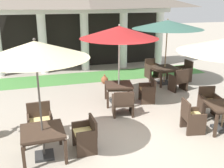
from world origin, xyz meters
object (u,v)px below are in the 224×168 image
(patio_umbrella_mid_left, at_px, (35,51))
(patio_chair_mid_left_east, at_px, (86,135))
(terracotta_urn, at_px, (105,80))
(patio_chair_far_back_east, at_px, (184,72))
(patio_umbrella_near_foreground, at_px, (119,33))
(patio_table_near_foreground, at_px, (119,87))
(patio_chair_near_foreground_south, at_px, (123,103))
(patio_chair_far_back_south, at_px, (179,81))
(patio_chair_far_back_north, at_px, (152,69))
(patio_chair_mid_left_north, at_px, (40,122))
(patio_chair_mid_right_north, at_px, (208,103))
(patio_chair_near_foreground_east, at_px, (148,91))
(patio_umbrella_far_back, at_px, (168,25))
(patio_table_mid_right, at_px, (224,108))
(patio_table_far_back, at_px, (165,69))
(patio_table_mid_left, at_px, (43,134))
(patio_chair_mid_right_west, at_px, (192,118))

(patio_umbrella_mid_left, xyz_separation_m, patio_chair_mid_left_east, (1.00, 0.04, -2.12))
(patio_umbrella_mid_left, distance_m, terracotta_urn, 6.23)
(patio_chair_far_back_east, bearing_deg, patio_umbrella_near_foreground, 109.13)
(patio_table_near_foreground, distance_m, patio_chair_near_foreground_south, 1.07)
(patio_table_near_foreground, height_order, patio_chair_far_back_south, patio_chair_far_back_south)
(patio_umbrella_mid_left, bearing_deg, patio_chair_far_back_east, 35.24)
(patio_chair_mid_left_east, height_order, terracotta_urn, patio_chair_mid_left_east)
(patio_chair_near_foreground_south, height_order, patio_chair_far_back_north, patio_chair_far_back_north)
(patio_umbrella_near_foreground, relative_size, patio_chair_near_foreground_south, 3.23)
(patio_chair_mid_left_north, distance_m, patio_chair_far_back_east, 7.21)
(patio_umbrella_mid_left, height_order, patio_chair_far_back_north, patio_umbrella_mid_left)
(patio_table_near_foreground, xyz_separation_m, patio_chair_far_back_north, (2.47, 2.62, -0.21))
(patio_chair_mid_right_north, height_order, patio_chair_far_back_east, patio_chair_far_back_east)
(patio_chair_near_foreground_east, distance_m, patio_umbrella_far_back, 3.17)
(patio_chair_near_foreground_south, relative_size, patio_table_mid_right, 0.82)
(patio_umbrella_mid_left, bearing_deg, patio_chair_near_foreground_east, 34.45)
(patio_chair_near_foreground_east, distance_m, patio_chair_far_back_south, 1.84)
(patio_table_near_foreground, height_order, patio_chair_mid_right_north, patio_chair_mid_right_north)
(patio_umbrella_near_foreground, distance_m, patio_chair_far_back_north, 4.15)
(patio_chair_mid_left_north, relative_size, patio_chair_mid_left_east, 1.12)
(patio_table_far_back, height_order, patio_chair_far_back_north, patio_chair_far_back_north)
(patio_chair_near_foreground_south, distance_m, patio_chair_far_back_north, 4.51)
(patio_table_mid_left, height_order, patio_chair_mid_right_west, patio_chair_mid_right_west)
(patio_umbrella_mid_left, distance_m, patio_chair_far_back_east, 7.99)
(patio_chair_far_back_south, bearing_deg, patio_umbrella_near_foreground, -174.22)
(patio_chair_near_foreground_south, distance_m, patio_umbrella_mid_left, 3.70)
(patio_chair_far_back_north, height_order, patio_chair_far_back_east, patio_chair_far_back_east)
(patio_umbrella_near_foreground, distance_m, terracotta_urn, 3.26)
(patio_chair_near_foreground_south, height_order, patio_umbrella_mid_left, patio_umbrella_mid_left)
(patio_chair_near_foreground_east, bearing_deg, patio_table_far_back, -30.76)
(patio_table_near_foreground, relative_size, patio_chair_mid_right_west, 1.16)
(patio_chair_mid_left_east, relative_size, patio_table_far_back, 0.79)
(patio_chair_mid_right_west, bearing_deg, patio_umbrella_near_foreground, -143.19)
(patio_chair_near_foreground_east, distance_m, patio_chair_far_back_north, 3.16)
(patio_table_near_foreground, bearing_deg, terracotta_urn, 87.64)
(patio_umbrella_mid_left, height_order, patio_chair_mid_right_north, patio_umbrella_mid_left)
(patio_chair_near_foreground_east, bearing_deg, patio_table_near_foreground, 90.00)
(patio_chair_near_foreground_south, xyz_separation_m, patio_chair_far_back_south, (2.88, 1.61, 0.02))
(patio_table_mid_left, xyz_separation_m, patio_chair_mid_right_west, (4.00, 0.17, -0.20))
(patio_chair_far_back_north, bearing_deg, terracotta_urn, 1.07)
(patio_umbrella_far_back, distance_m, terracotta_urn, 3.49)
(patio_umbrella_near_foreground, relative_size, patio_chair_mid_left_north, 2.95)
(patio_table_mid_left, distance_m, patio_chair_far_back_south, 6.33)
(patio_chair_mid_left_east, xyz_separation_m, patio_chair_far_back_south, (4.39, 3.27, 0.01))
(patio_table_mid_right, distance_m, patio_chair_mid_right_north, 0.93)
(patio_chair_mid_right_west, distance_m, patio_chair_far_back_south, 3.43)
(patio_table_near_foreground, height_order, patio_umbrella_mid_left, patio_umbrella_mid_left)
(patio_table_far_back, xyz_separation_m, patio_chair_far_back_south, (0.11, -1.02, -0.22))
(patio_umbrella_near_foreground, bearing_deg, patio_table_near_foreground, -91.79)
(patio_chair_far_back_east, xyz_separation_m, terracotta_urn, (-3.51, 0.60, -0.25))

